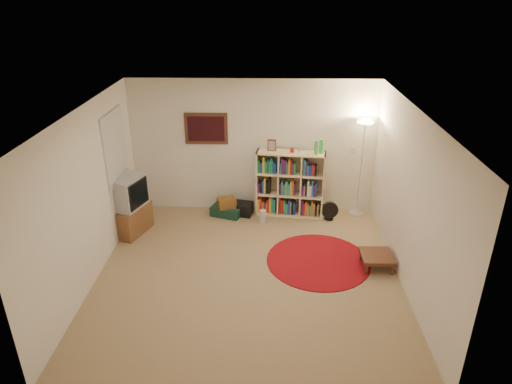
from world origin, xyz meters
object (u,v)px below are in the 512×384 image
floor_fan (329,211)px  side_table (377,257)px  suitcase (227,211)px  tv_stand (128,206)px  bookshelf (289,185)px  floor_lamp (364,136)px

floor_fan → side_table: 1.62m
suitcase → tv_stand: bearing=-138.6°
floor_fan → tv_stand: 3.60m
floor_fan → suitcase: (-1.91, 0.14, -0.09)m
bookshelf → suitcase: size_ratio=2.32×
floor_lamp → suitcase: 2.86m
floor_lamp → tv_stand: floor_lamp is taller
floor_lamp → suitcase: floor_lamp is taller
floor_fan → side_table: size_ratio=0.73×
floor_fan → side_table: bearing=-67.0°
floor_lamp → side_table: size_ratio=3.77×
floor_fan → suitcase: size_ratio=0.57×
bookshelf → tv_stand: bookshelf is taller
floor_fan → side_table: (0.55, -1.53, 0.00)m
tv_stand → suitcase: bearing=41.9°
bookshelf → tv_stand: bearing=-157.2°
bookshelf → floor_fan: bookshelf is taller
suitcase → side_table: (2.46, -1.67, 0.10)m
tv_stand → floor_lamp: bearing=30.4°
floor_lamp → tv_stand: (-4.10, -0.82, -1.03)m
tv_stand → side_table: size_ratio=2.14×
side_table → suitcase: bearing=145.8°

